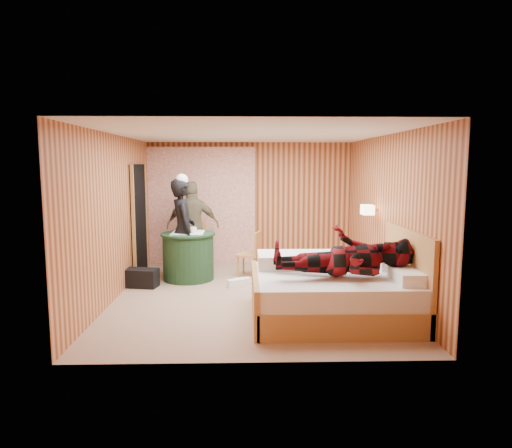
{
  "coord_description": "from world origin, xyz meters",
  "views": [
    {
      "loc": [
        -0.12,
        -7.0,
        2.04
      ],
      "look_at": [
        0.08,
        0.59,
        1.05
      ],
      "focal_mm": 32.0,
      "sensor_mm": 36.0,
      "label": 1
    }
  ],
  "objects_px": {
    "bed": "(337,292)",
    "chair_far": "(194,242)",
    "woman_standing": "(183,230)",
    "man_on_bed": "(344,245)",
    "round_table": "(188,256)",
    "chair_near": "(252,251)",
    "nightstand": "(359,267)",
    "man_at_table": "(193,226)",
    "wall_lamp": "(368,210)",
    "duffel_bag": "(141,278)"
  },
  "relations": [
    {
      "from": "duffel_bag",
      "to": "woman_standing",
      "type": "bearing_deg",
      "value": 46.71
    },
    {
      "from": "bed",
      "to": "woman_standing",
      "type": "height_order",
      "value": "woman_standing"
    },
    {
      "from": "bed",
      "to": "woman_standing",
      "type": "distance_m",
      "value": 3.16
    },
    {
      "from": "wall_lamp",
      "to": "bed",
      "type": "relative_size",
      "value": 0.12
    },
    {
      "from": "duffel_bag",
      "to": "nightstand",
      "type": "bearing_deg",
      "value": 14.49
    },
    {
      "from": "nightstand",
      "to": "round_table",
      "type": "relative_size",
      "value": 0.56
    },
    {
      "from": "bed",
      "to": "round_table",
      "type": "height_order",
      "value": "bed"
    },
    {
      "from": "bed",
      "to": "duffel_bag",
      "type": "distance_m",
      "value": 3.38
    },
    {
      "from": "bed",
      "to": "round_table",
      "type": "distance_m",
      "value": 3.08
    },
    {
      "from": "woman_standing",
      "to": "man_on_bed",
      "type": "bearing_deg",
      "value": -151.97
    },
    {
      "from": "wall_lamp",
      "to": "man_at_table",
      "type": "relative_size",
      "value": 0.15
    },
    {
      "from": "round_table",
      "to": "man_on_bed",
      "type": "bearing_deg",
      "value": -45.89
    },
    {
      "from": "round_table",
      "to": "chair_near",
      "type": "distance_m",
      "value": 1.16
    },
    {
      "from": "wall_lamp",
      "to": "man_on_bed",
      "type": "relative_size",
      "value": 0.15
    },
    {
      "from": "duffel_bag",
      "to": "man_at_table",
      "type": "height_order",
      "value": "man_at_table"
    },
    {
      "from": "wall_lamp",
      "to": "man_on_bed",
      "type": "distance_m",
      "value": 1.96
    },
    {
      "from": "bed",
      "to": "nightstand",
      "type": "height_order",
      "value": "bed"
    },
    {
      "from": "wall_lamp",
      "to": "man_at_table",
      "type": "height_order",
      "value": "man_at_table"
    },
    {
      "from": "chair_far",
      "to": "man_at_table",
      "type": "height_order",
      "value": "man_at_table"
    },
    {
      "from": "bed",
      "to": "man_on_bed",
      "type": "xyz_separation_m",
      "value": [
        0.03,
        -0.23,
        0.68
      ]
    },
    {
      "from": "bed",
      "to": "man_on_bed",
      "type": "relative_size",
      "value": 1.24
    },
    {
      "from": "bed",
      "to": "round_table",
      "type": "bearing_deg",
      "value": 136.68
    },
    {
      "from": "wall_lamp",
      "to": "man_on_bed",
      "type": "bearing_deg",
      "value": -113.51
    },
    {
      "from": "wall_lamp",
      "to": "nightstand",
      "type": "relative_size",
      "value": 0.49
    },
    {
      "from": "chair_far",
      "to": "woman_standing",
      "type": "relative_size",
      "value": 0.52
    },
    {
      "from": "man_on_bed",
      "to": "nightstand",
      "type": "bearing_deg",
      "value": 70.52
    },
    {
      "from": "round_table",
      "to": "man_on_bed",
      "type": "xyz_separation_m",
      "value": [
        2.27,
        -2.34,
        0.59
      ]
    },
    {
      "from": "duffel_bag",
      "to": "woman_standing",
      "type": "height_order",
      "value": "woman_standing"
    },
    {
      "from": "wall_lamp",
      "to": "round_table",
      "type": "distance_m",
      "value": 3.21
    },
    {
      "from": "round_table",
      "to": "man_on_bed",
      "type": "distance_m",
      "value": 3.31
    },
    {
      "from": "bed",
      "to": "chair_far",
      "type": "relative_size",
      "value": 2.36
    },
    {
      "from": "round_table",
      "to": "woman_standing",
      "type": "bearing_deg",
      "value": -154.43
    },
    {
      "from": "chair_near",
      "to": "duffel_bag",
      "type": "relative_size",
      "value": 1.53
    },
    {
      "from": "nightstand",
      "to": "bed",
      "type": "bearing_deg",
      "value": -112.59
    },
    {
      "from": "wall_lamp",
      "to": "bed",
      "type": "xyz_separation_m",
      "value": [
        -0.81,
        -1.55,
        -0.96
      ]
    },
    {
      "from": "round_table",
      "to": "duffel_bag",
      "type": "xyz_separation_m",
      "value": [
        -0.73,
        -0.51,
        -0.28
      ]
    },
    {
      "from": "man_at_table",
      "to": "man_on_bed",
      "type": "relative_size",
      "value": 0.97
    },
    {
      "from": "woman_standing",
      "to": "chair_near",
      "type": "bearing_deg",
      "value": -98.39
    },
    {
      "from": "wall_lamp",
      "to": "nightstand",
      "type": "xyz_separation_m",
      "value": [
        -0.04,
        0.29,
        -1.03
      ]
    },
    {
      "from": "bed",
      "to": "duffel_bag",
      "type": "height_order",
      "value": "bed"
    },
    {
      "from": "nightstand",
      "to": "man_at_table",
      "type": "xyz_separation_m",
      "value": [
        -3.0,
        1.08,
        0.59
      ]
    },
    {
      "from": "bed",
      "to": "chair_far",
      "type": "height_order",
      "value": "bed"
    },
    {
      "from": "chair_near",
      "to": "woman_standing",
      "type": "xyz_separation_m",
      "value": [
        -1.23,
        -0.2,
        0.42
      ]
    },
    {
      "from": "chair_near",
      "to": "man_at_table",
      "type": "distance_m",
      "value": 1.37
    },
    {
      "from": "nightstand",
      "to": "man_on_bed",
      "type": "xyz_separation_m",
      "value": [
        -0.73,
        -2.06,
        0.76
      ]
    },
    {
      "from": "bed",
      "to": "woman_standing",
      "type": "xyz_separation_m",
      "value": [
        -2.32,
        2.07,
        0.56
      ]
    },
    {
      "from": "nightstand",
      "to": "man_on_bed",
      "type": "distance_m",
      "value": 2.32
    },
    {
      "from": "wall_lamp",
      "to": "nightstand",
      "type": "distance_m",
      "value": 1.07
    },
    {
      "from": "man_at_table",
      "to": "man_on_bed",
      "type": "bearing_deg",
      "value": 120.47
    },
    {
      "from": "chair_far",
      "to": "man_on_bed",
      "type": "relative_size",
      "value": 0.53
    }
  ]
}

